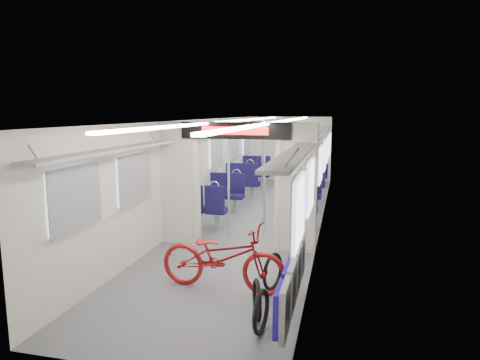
{
  "coord_description": "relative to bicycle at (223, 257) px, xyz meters",
  "views": [
    {
      "loc": [
        1.87,
        -9.46,
        2.49
      ],
      "look_at": [
        -0.08,
        -1.4,
        1.15
      ],
      "focal_mm": 32.0,
      "sensor_mm": 36.0,
      "label": 1
    }
  ],
  "objects": [
    {
      "name": "seat_bay_near_right",
      "position": [
        0.64,
        4.31,
        0.05
      ],
      "size": [
        0.9,
        2.01,
        1.08
      ],
      "color": "#100C35",
      "rests_on": "ground"
    },
    {
      "name": "bike_hoop_b",
      "position": [
        0.64,
        -0.76,
        -0.25
      ],
      "size": [
        0.22,
        0.5,
        0.52
      ],
      "primitive_type": "torus",
      "rotation": [
        1.57,
        0.0,
        1.91
      ],
      "color": "black",
      "rests_on": "ground"
    },
    {
      "name": "bicycle",
      "position": [
        0.0,
        0.0,
        0.0
      ],
      "size": [
        1.87,
        0.78,
        0.96
      ],
      "primitive_type": "imported",
      "rotation": [
        0.0,
        0.0,
        1.49
      ],
      "color": "maroon",
      "rests_on": "ground"
    },
    {
      "name": "stanchion_far_right",
      "position": [
        0.11,
        6.03,
        0.67
      ],
      "size": [
        0.04,
        0.04,
        2.3
      ],
      "primitive_type": "cylinder",
      "color": "silver",
      "rests_on": "ground"
    },
    {
      "name": "seat_bay_far_left",
      "position": [
        -1.23,
        7.39,
        0.08
      ],
      "size": [
        0.93,
        2.19,
        1.14
      ],
      "color": "#100C35",
      "rests_on": "ground"
    },
    {
      "name": "bike_hoop_a",
      "position": [
        0.75,
        -1.05,
        -0.25
      ],
      "size": [
        0.11,
        0.52,
        0.52
      ],
      "primitive_type": "torus",
      "rotation": [
        1.57,
        0.0,
        1.45
      ],
      "color": "black",
      "rests_on": "ground"
    },
    {
      "name": "seat_bay_near_left",
      "position": [
        -1.23,
        3.81,
        0.05
      ],
      "size": [
        0.89,
        1.96,
        1.07
      ],
      "color": "#100C35",
      "rests_on": "ground"
    },
    {
      "name": "bike_hoop_c",
      "position": [
        0.68,
        0.17,
        -0.24
      ],
      "size": [
        0.22,
        0.52,
        0.54
      ],
      "primitive_type": "torus",
      "rotation": [
        1.57,
        0.0,
        1.24
      ],
      "color": "black",
      "rests_on": "ground"
    },
    {
      "name": "stanchion_far_left",
      "position": [
        -0.53,
        5.79,
        0.67
      ],
      "size": [
        0.04,
        0.04,
        2.3
      ],
      "primitive_type": "cylinder",
      "color": "silver",
      "rests_on": "ground"
    },
    {
      "name": "stanchion_near_right",
      "position": [
        0.07,
        2.79,
        0.67
      ],
      "size": [
        0.04,
        0.04,
        2.3
      ],
      "primitive_type": "cylinder",
      "color": "silver",
      "rests_on": "ground"
    },
    {
      "name": "stanchion_near_left",
      "position": [
        -0.54,
        2.36,
        0.67
      ],
      "size": [
        0.05,
        0.05,
        2.3
      ],
      "primitive_type": "cylinder",
      "color": "silver",
      "rests_on": "ground"
    },
    {
      "name": "flip_bench",
      "position": [
        1.06,
        -0.77,
        0.1
      ],
      "size": [
        0.12,
        2.12,
        0.53
      ],
      "color": "gray",
      "rests_on": "carriage"
    },
    {
      "name": "carriage",
      "position": [
        -0.29,
        3.7,
        1.02
      ],
      "size": [
        12.0,
        12.02,
        2.31
      ],
      "color": "#515456",
      "rests_on": "ground"
    },
    {
      "name": "seat_bay_far_right",
      "position": [
        0.64,
        7.64,
        0.08
      ],
      "size": [
        0.93,
        2.19,
        1.14
      ],
      "color": "#100C35",
      "rests_on": "ground"
    }
  ]
}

